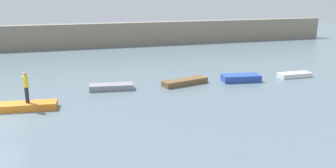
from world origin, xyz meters
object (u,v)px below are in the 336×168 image
object	(u,v)px
rowboat_brown	(185,82)
rowboat_blue	(241,78)
rowboat_white	(295,75)
rowboat_grey	(112,87)
person_yellow_shirt	(26,86)
rowboat_orange	(28,106)

from	to	relation	value
rowboat_brown	rowboat_blue	bearing A→B (deg)	-19.09
rowboat_blue	rowboat_white	bearing A→B (deg)	7.54
rowboat_grey	rowboat_brown	distance (m)	5.42
rowboat_brown	person_yellow_shirt	distance (m)	11.07
rowboat_white	person_yellow_shirt	world-z (taller)	person_yellow_shirt
rowboat_blue	rowboat_orange	bearing A→B (deg)	-162.92
rowboat_orange	rowboat_blue	bearing A→B (deg)	14.80
rowboat_grey	person_yellow_shirt	world-z (taller)	person_yellow_shirt
rowboat_orange	rowboat_brown	world-z (taller)	rowboat_orange
rowboat_orange	rowboat_white	size ratio (longest dim) A/B	1.22
rowboat_orange	rowboat_brown	bearing A→B (deg)	19.89
rowboat_grey	rowboat_blue	size ratio (longest dim) A/B	1.05
rowboat_blue	person_yellow_shirt	world-z (taller)	person_yellow_shirt
rowboat_grey	rowboat_blue	bearing A→B (deg)	5.14
rowboat_blue	rowboat_white	size ratio (longest dim) A/B	1.07
rowboat_orange	rowboat_grey	world-z (taller)	rowboat_orange
rowboat_grey	rowboat_blue	distance (m)	9.86
rowboat_white	rowboat_orange	bearing A→B (deg)	-173.08
rowboat_grey	rowboat_brown	bearing A→B (deg)	6.01
rowboat_brown	rowboat_white	xyz separation A→B (m)	(9.23, -0.34, -0.03)
rowboat_white	person_yellow_shirt	bearing A→B (deg)	-173.08
rowboat_orange	rowboat_grey	distance (m)	5.98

